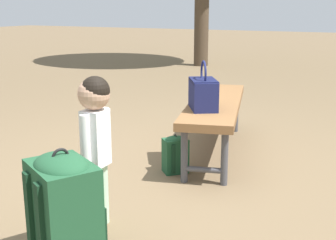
# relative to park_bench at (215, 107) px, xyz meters

# --- Properties ---
(ground_plane) EXTENTS (40.00, 40.00, 0.00)m
(ground_plane) POSITION_rel_park_bench_xyz_m (0.74, -0.12, -0.39)
(ground_plane) COLOR brown
(ground_plane) RESTS_ON ground
(park_bench) EXTENTS (1.65, 0.80, 0.45)m
(park_bench) POSITION_rel_park_bench_xyz_m (0.00, 0.00, 0.00)
(park_bench) COLOR brown
(park_bench) RESTS_ON ground
(handbag) EXTENTS (0.37, 0.32, 0.37)m
(handbag) POSITION_rel_park_bench_xyz_m (0.33, 0.02, 0.18)
(handbag) COLOR #191E4C
(handbag) RESTS_ON park_bench
(child_standing) EXTENTS (0.23, 0.17, 0.85)m
(child_standing) POSITION_rel_park_bench_xyz_m (1.52, -0.12, 0.17)
(child_standing) COLOR #B2D8B2
(child_standing) RESTS_ON ground
(backpack_large) EXTENTS (0.40, 0.43, 0.58)m
(backpack_large) POSITION_rel_park_bench_xyz_m (1.91, -0.03, -0.10)
(backpack_large) COLOR #1E4C2D
(backpack_large) RESTS_ON ground
(backpack_small) EXTENTS (0.22, 0.22, 0.30)m
(backpack_small) POSITION_rel_park_bench_xyz_m (0.57, -0.09, -0.25)
(backpack_small) COLOR #1E4C2D
(backpack_small) RESTS_ON ground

